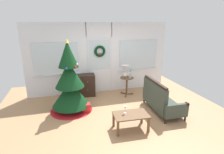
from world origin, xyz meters
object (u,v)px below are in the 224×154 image
object	(u,v)px
christmas_tree	(70,85)
table_lamp	(125,70)
gift_box	(86,107)
side_table	(127,83)
coffee_table	(131,116)
flower_vase	(130,75)
wine_glass	(125,108)
settee_sofa	(160,99)
dresser_cabinet	(82,85)

from	to	relation	value
christmas_tree	table_lamp	size ratio (longest dim) A/B	4.84
christmas_tree	gift_box	world-z (taller)	christmas_tree
side_table	coffee_table	distance (m)	2.23
side_table	coffee_table	size ratio (longest dim) A/B	0.77
christmas_tree	gift_box	xyz separation A→B (m)	(0.42, -0.20, -0.69)
flower_vase	wine_glass	world-z (taller)	flower_vase
christmas_tree	settee_sofa	bearing A→B (deg)	-16.93
dresser_cabinet	side_table	world-z (taller)	dresser_cabinet
gift_box	christmas_tree	bearing A→B (deg)	154.56
side_table	coffee_table	xyz separation A→B (m)	(-0.67, -2.12, -0.13)
flower_vase	gift_box	world-z (taller)	flower_vase
settee_sofa	table_lamp	distance (m)	1.70
dresser_cabinet	flower_vase	xyz separation A→B (m)	(1.66, -0.42, 0.39)
wine_glass	dresser_cabinet	bearing A→B (deg)	107.91
dresser_cabinet	flower_vase	world-z (taller)	flower_vase
settee_sofa	side_table	world-z (taller)	settee_sofa
side_table	gift_box	xyz separation A→B (m)	(-1.60, -0.89, -0.35)
coffee_table	side_table	bearing A→B (deg)	72.56
coffee_table	settee_sofa	bearing A→B (deg)	29.55
christmas_tree	wine_glass	size ratio (longest dim) A/B	10.92
settee_sofa	dresser_cabinet	bearing A→B (deg)	138.74
side_table	flower_vase	bearing A→B (deg)	-30.96
side_table	flower_vase	xyz separation A→B (m)	(0.10, -0.06, 0.31)
christmas_tree	flower_vase	world-z (taller)	christmas_tree
table_lamp	wine_glass	world-z (taller)	table_lamp
table_lamp	wine_glass	distance (m)	2.23
christmas_tree	gift_box	size ratio (longest dim) A/B	8.88
side_table	coffee_table	world-z (taller)	side_table
flower_vase	coffee_table	xyz separation A→B (m)	(-0.77, -2.06, -0.43)
gift_box	wine_glass	bearing A→B (deg)	-54.71
table_lamp	gift_box	xyz separation A→B (m)	(-1.54, -0.93, -0.83)
coffee_table	gift_box	world-z (taller)	coffee_table
settee_sofa	coffee_table	distance (m)	1.35
settee_sofa	gift_box	bearing A→B (deg)	164.87
wine_glass	gift_box	size ratio (longest dim) A/B	0.81
side_table	wine_glass	world-z (taller)	side_table
wine_glass	side_table	bearing A→B (deg)	68.85
christmas_tree	flower_vase	xyz separation A→B (m)	(2.12, 0.63, -0.03)
flower_vase	coffee_table	bearing A→B (deg)	-110.40
wine_glass	settee_sofa	bearing A→B (deg)	24.00
christmas_tree	wine_glass	world-z (taller)	christmas_tree
flower_vase	gift_box	bearing A→B (deg)	-154.06
coffee_table	table_lamp	bearing A→B (deg)	74.32
table_lamp	coffee_table	size ratio (longest dim) A/B	0.51
coffee_table	gift_box	distance (m)	1.56
side_table	settee_sofa	bearing A→B (deg)	-70.71
dresser_cabinet	wine_glass	size ratio (longest dim) A/B	4.74
side_table	table_lamp	distance (m)	0.48
dresser_cabinet	wine_glass	distance (m)	2.52
settee_sofa	flower_vase	xyz separation A→B (m)	(-0.41, 1.40, 0.40)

